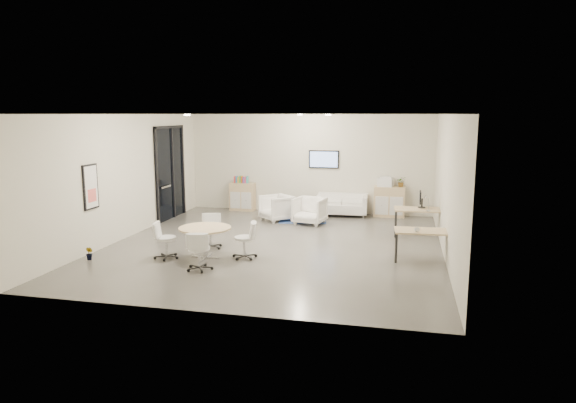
# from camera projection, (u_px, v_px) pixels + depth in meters

# --- Properties ---
(room_shell) EXTENTS (9.60, 10.60, 4.80)m
(room_shell) POSITION_uv_depth(u_px,v_px,m) (275.00, 181.00, 12.44)
(room_shell) COLOR #4D4B46
(room_shell) RESTS_ON ground
(glass_door) EXTENTS (0.09, 1.90, 2.85)m
(glass_door) POSITION_uv_depth(u_px,v_px,m) (170.00, 170.00, 15.72)
(glass_door) COLOR black
(glass_door) RESTS_ON room_shell
(artwork) EXTENTS (0.05, 0.54, 1.04)m
(artwork) POSITION_uv_depth(u_px,v_px,m) (91.00, 187.00, 11.77)
(artwork) COLOR black
(artwork) RESTS_ON room_shell
(wall_tv) EXTENTS (0.98, 0.06, 0.58)m
(wall_tv) POSITION_uv_depth(u_px,v_px,m) (324.00, 159.00, 16.59)
(wall_tv) COLOR black
(wall_tv) RESTS_ON room_shell
(ceiling_spots) EXTENTS (3.14, 4.14, 0.03)m
(ceiling_spots) POSITION_uv_depth(u_px,v_px,m) (275.00, 115.00, 13.02)
(ceiling_spots) COLOR #FFEAC6
(ceiling_spots) RESTS_ON room_shell
(sideboard_left) EXTENTS (0.82, 0.43, 0.92)m
(sideboard_left) POSITION_uv_depth(u_px,v_px,m) (243.00, 197.00, 17.21)
(sideboard_left) COLOR tan
(sideboard_left) RESTS_ON room_shell
(sideboard_right) EXTENTS (0.96, 0.46, 0.96)m
(sideboard_right) POSITION_uv_depth(u_px,v_px,m) (389.00, 202.00, 16.13)
(sideboard_right) COLOR tan
(sideboard_right) RESTS_ON room_shell
(books) EXTENTS (0.48, 0.14, 0.22)m
(books) POSITION_uv_depth(u_px,v_px,m) (241.00, 180.00, 17.12)
(books) COLOR red
(books) RESTS_ON sideboard_left
(printer) EXTENTS (0.50, 0.44, 0.32)m
(printer) POSITION_uv_depth(u_px,v_px,m) (385.00, 182.00, 16.06)
(printer) COLOR white
(printer) RESTS_ON sideboard_right
(loveseat) EXTENTS (1.62, 0.88, 0.59)m
(loveseat) POSITION_uv_depth(u_px,v_px,m) (342.00, 205.00, 16.34)
(loveseat) COLOR white
(loveseat) RESTS_ON room_shell
(blue_rug) EXTENTS (1.56, 1.18, 0.01)m
(blue_rug) POSITION_uv_depth(u_px,v_px,m) (303.00, 220.00, 15.59)
(blue_rug) COLOR navy
(blue_rug) RESTS_ON room_shell
(armchair_left) EXTENTS (1.14, 1.14, 0.86)m
(armchair_left) POSITION_uv_depth(u_px,v_px,m) (277.00, 207.00, 15.55)
(armchair_left) COLOR white
(armchair_left) RESTS_ON room_shell
(armchair_right) EXTENTS (0.97, 0.93, 0.87)m
(armchair_right) POSITION_uv_depth(u_px,v_px,m) (310.00, 209.00, 15.06)
(armchair_right) COLOR white
(armchair_right) RESTS_ON room_shell
(desk_rear) EXTENTS (1.46, 0.80, 0.74)m
(desk_rear) POSITION_uv_depth(u_px,v_px,m) (422.00, 212.00, 13.50)
(desk_rear) COLOR tan
(desk_rear) RESTS_ON room_shell
(desk_front) EXTENTS (1.37, 0.74, 0.69)m
(desk_front) POSITION_uv_depth(u_px,v_px,m) (426.00, 233.00, 11.22)
(desk_front) COLOR tan
(desk_front) RESTS_ON room_shell
(monitor) EXTENTS (0.20, 0.50, 0.44)m
(monitor) POSITION_uv_depth(u_px,v_px,m) (421.00, 199.00, 13.60)
(monitor) COLOR black
(monitor) RESTS_ON desk_rear
(round_table) EXTENTS (1.17, 1.17, 0.71)m
(round_table) POSITION_uv_depth(u_px,v_px,m) (205.00, 231.00, 11.44)
(round_table) COLOR tan
(round_table) RESTS_ON room_shell
(meeting_chairs) EXTENTS (2.40, 2.40, 0.82)m
(meeting_chairs) POSITION_uv_depth(u_px,v_px,m) (205.00, 240.00, 11.47)
(meeting_chairs) COLOR white
(meeting_chairs) RESTS_ON room_shell
(plant_cabinet) EXTENTS (0.33, 0.36, 0.24)m
(plant_cabinet) POSITION_uv_depth(u_px,v_px,m) (401.00, 183.00, 15.98)
(plant_cabinet) COLOR #3F7F3F
(plant_cabinet) RESTS_ON sideboard_right
(plant_floor) EXTENTS (0.25, 0.34, 0.13)m
(plant_floor) POSITION_uv_depth(u_px,v_px,m) (90.00, 257.00, 11.38)
(plant_floor) COLOR #3F7F3F
(plant_floor) RESTS_ON room_shell
(cup) EXTENTS (0.14, 0.12, 0.12)m
(cup) POSITION_uv_depth(u_px,v_px,m) (417.00, 229.00, 11.04)
(cup) COLOR white
(cup) RESTS_ON desk_front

